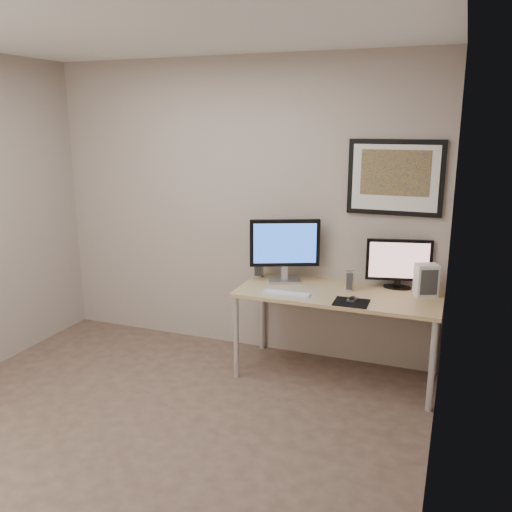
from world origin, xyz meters
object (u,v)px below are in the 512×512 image
Objects in this scene: speaker_left at (259,265)px; fan_unit at (426,280)px; monitor_tv at (399,262)px; speaker_right at (350,280)px; monitor_large at (285,247)px; keyboard at (286,293)px; desk at (338,300)px; framed_art at (395,178)px.

speaker_left is 1.40m from fan_unit.
speaker_right is (-0.35, -0.19, -0.14)m from monitor_tv.
keyboard is (0.12, -0.32, -0.29)m from monitor_large.
speaker_right is (0.08, 0.08, 0.15)m from desk.
monitor_tv is (0.92, 0.14, -0.08)m from monitor_large.
fan_unit is at bearing -31.31° from framed_art.
speaker_left is at bearing 170.87° from monitor_tv.
monitor_large is at bearing 157.24° from fan_unit.
desk is 6.30× the size of fan_unit.
speaker_left is at bearing 142.28° from monitor_large.
fan_unit reaches higher than keyboard.
keyboard is (0.38, -0.39, -0.09)m from speaker_left.
desk is at bearing 27.25° from keyboard.
framed_art is 1.95× the size of keyboard.
monitor_large reaches higher than monitor_tv.
desk is 0.58m from monitor_tv.
fan_unit is at bearing -40.98° from monitor_tv.
speaker_right is (0.83, -0.11, -0.02)m from speaker_left.
fan_unit is at bearing 4.42° from speaker_right.
framed_art is 1.36m from speaker_left.
speaker_right is at bearing -15.04° from speaker_left.
monitor_large is 0.61m from speaker_right.
monitor_tv is at bearing 128.10° from fan_unit.
speaker_right is at bearing 162.76° from fan_unit.
monitor_tv reaches higher than fan_unit.
monitor_large reaches higher than speaker_right.
framed_art is at bearing 127.29° from monitor_tv.
monitor_tv is 0.27m from fan_unit.
keyboard is at bearing -162.55° from monitor_tv.
framed_art is 1.26m from keyboard.
framed_art reaches higher than fan_unit.
speaker_left is (-1.10, -0.14, -0.79)m from framed_art.
speaker_right is 0.53m from keyboard.
keyboard is at bearing -92.55° from monitor_large.
monitor_large reaches higher than fan_unit.
framed_art is at bearing -9.53° from monitor_large.
desk is at bearing -21.66° from speaker_left.
framed_art reaches higher than speaker_left.
monitor_large is at bearing -21.85° from speaker_left.
fan_unit is (0.23, -0.12, -0.09)m from monitor_tv.
fan_unit is at bearing 12.65° from desk.
speaker_right is at bearing -164.63° from monitor_tv.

